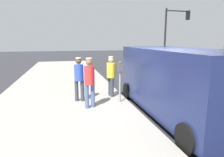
{
  "coord_description": "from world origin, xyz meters",
  "views": [
    {
      "loc": [
        3.28,
        5.98,
        2.41
      ],
      "look_at": [
        1.65,
        -0.77,
        1.05
      ],
      "focal_mm": 31.42,
      "sensor_mm": 36.0,
      "label": 1
    }
  ],
  "objects_px": {
    "pedestrian_in_yellow": "(111,74)",
    "traffic_light_corner": "(174,28)",
    "parked_van": "(177,81)",
    "pedestrian_in_red": "(89,80)",
    "pedestrian_in_blue": "(79,77)",
    "parking_meter_near": "(120,75)"
  },
  "relations": [
    {
      "from": "pedestrian_in_red",
      "to": "parking_meter_near",
      "type": "bearing_deg",
      "value": -162.38
    },
    {
      "from": "parking_meter_near",
      "to": "parked_van",
      "type": "height_order",
      "value": "parked_van"
    },
    {
      "from": "parking_meter_near",
      "to": "pedestrian_in_yellow",
      "type": "bearing_deg",
      "value": -80.31
    },
    {
      "from": "parking_meter_near",
      "to": "parked_van",
      "type": "bearing_deg",
      "value": 138.35
    },
    {
      "from": "pedestrian_in_blue",
      "to": "traffic_light_corner",
      "type": "bearing_deg",
      "value": -134.92
    },
    {
      "from": "pedestrian_in_yellow",
      "to": "parking_meter_near",
      "type": "bearing_deg",
      "value": 99.69
    },
    {
      "from": "parking_meter_near",
      "to": "pedestrian_in_blue",
      "type": "bearing_deg",
      "value": -17.8
    },
    {
      "from": "pedestrian_in_yellow",
      "to": "traffic_light_corner",
      "type": "xyz_separation_m",
      "value": [
        -8.04,
        -9.0,
        2.44
      ]
    },
    {
      "from": "pedestrian_in_red",
      "to": "parked_van",
      "type": "bearing_deg",
      "value": 160.07
    },
    {
      "from": "parked_van",
      "to": "traffic_light_corner",
      "type": "xyz_separation_m",
      "value": [
        -6.4,
        -11.17,
        2.36
      ]
    },
    {
      "from": "pedestrian_in_blue",
      "to": "pedestrian_in_yellow",
      "type": "bearing_deg",
      "value": -164.2
    },
    {
      "from": "parked_van",
      "to": "pedestrian_in_yellow",
      "type": "bearing_deg",
      "value": -52.84
    },
    {
      "from": "pedestrian_in_yellow",
      "to": "traffic_light_corner",
      "type": "bearing_deg",
      "value": -131.77
    },
    {
      "from": "traffic_light_corner",
      "to": "pedestrian_in_blue",
      "type": "bearing_deg",
      "value": 45.08
    },
    {
      "from": "pedestrian_in_red",
      "to": "pedestrian_in_yellow",
      "type": "bearing_deg",
      "value": -130.3
    },
    {
      "from": "parking_meter_near",
      "to": "traffic_light_corner",
      "type": "height_order",
      "value": "traffic_light_corner"
    },
    {
      "from": "parked_van",
      "to": "traffic_light_corner",
      "type": "height_order",
      "value": "traffic_light_corner"
    },
    {
      "from": "pedestrian_in_blue",
      "to": "traffic_light_corner",
      "type": "xyz_separation_m",
      "value": [
        -9.34,
        -9.37,
        2.43
      ]
    },
    {
      "from": "pedestrian_in_yellow",
      "to": "parked_van",
      "type": "relative_size",
      "value": 0.31
    },
    {
      "from": "pedestrian_in_red",
      "to": "parked_van",
      "type": "relative_size",
      "value": 0.33
    },
    {
      "from": "pedestrian_in_yellow",
      "to": "pedestrian_in_blue",
      "type": "height_order",
      "value": "pedestrian_in_blue"
    },
    {
      "from": "traffic_light_corner",
      "to": "parking_meter_near",
      "type": "bearing_deg",
      "value": 51.23
    }
  ]
}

